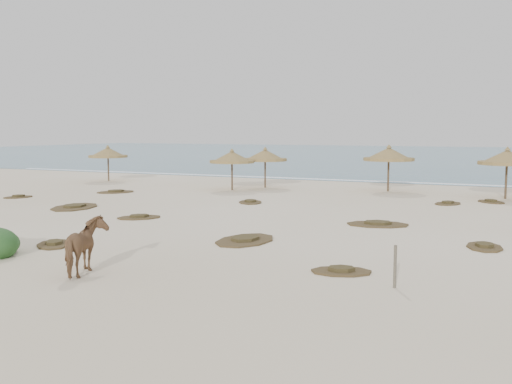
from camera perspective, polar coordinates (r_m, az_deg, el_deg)
ground at (r=19.53m, az=-5.10°, el=-5.16°), size 160.00×160.00×0.00m
ocean at (r=92.23m, az=18.43°, el=3.49°), size 200.00×100.00×0.01m
foam_line at (r=43.87m, az=11.79°, el=1.05°), size 70.00×0.60×0.01m
palapa_0 at (r=44.69m, az=-14.59°, el=3.80°), size 3.67×3.67×2.74m
palapa_1 at (r=38.24m, az=0.92°, el=3.64°), size 2.97×2.97×2.75m
palapa_2 at (r=36.64m, az=-2.42°, el=3.44°), size 3.16×3.16×2.69m
palapa_3 at (r=36.77m, az=13.14°, el=3.64°), size 4.04×4.04×2.97m
palapa_4 at (r=34.83m, az=23.82°, el=3.11°), size 3.17×3.17×2.95m
horse at (r=15.93m, az=-16.67°, el=-5.24°), size 1.42×1.95×1.50m
fence_post_near at (r=14.41m, az=13.73°, el=-7.25°), size 0.10×0.10×1.06m
scrub_1 at (r=29.75m, az=-17.68°, el=-1.41°), size 2.71×3.49×0.16m
scrub_2 at (r=25.52m, az=-11.61°, el=-2.47°), size 2.24×2.22×0.16m
scrub_3 at (r=23.70m, az=12.08°, el=-3.14°), size 2.86×2.24×0.16m
scrub_4 at (r=20.18m, az=21.88°, el=-5.07°), size 1.41×1.90×0.16m
scrub_6 at (r=36.35m, az=-13.84°, el=0.03°), size 2.61×2.76×0.16m
scrub_7 at (r=31.36m, az=18.64°, el=-1.07°), size 1.73×2.09×0.16m
scrub_8 at (r=35.34m, az=-22.68°, el=-0.44°), size 1.68×1.95×0.16m
scrub_9 at (r=19.86m, az=-1.09°, el=-4.79°), size 2.03×2.88×0.16m
scrub_10 at (r=32.90m, az=22.45°, el=-0.89°), size 1.95×2.03×0.16m
scrub_11 at (r=20.30m, az=-19.53°, el=-4.91°), size 1.95×2.05×0.16m
scrub_12 at (r=15.73m, az=8.53°, el=-7.80°), size 1.93×1.56×0.16m
scrub_13 at (r=30.29m, az=-0.56°, el=-0.99°), size 1.88×2.22×0.16m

